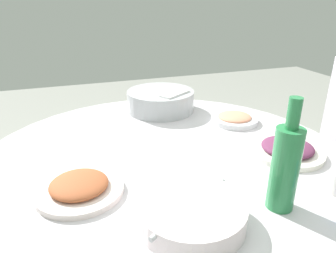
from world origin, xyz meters
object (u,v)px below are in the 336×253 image
Objects in this scene: dish_stirfry at (79,187)px; dish_shrimp at (234,119)px; rice_bowl at (161,100)px; dish_eggplant at (287,149)px; round_dining_table at (165,190)px; soup_bowl at (191,214)px; green_bottle at (285,166)px.

dish_shrimp is at bearing 115.76° from dish_stirfry.
rice_bowl is 0.62m from dish_eggplant.
rice_bowl reaches higher than round_dining_table.
soup_bowl is 0.49m from dish_eggplant.
soup_bowl is at bearing -64.02° from dish_eggplant.
round_dining_table is at bearing 172.12° from soup_bowl.
soup_bowl is at bearing 48.65° from dish_stirfry.
dish_eggplant is at bearing 138.36° from green_bottle.
dish_eggplant is (0.56, 0.27, -0.03)m from rice_bowl.
rice_bowl reaches higher than dish_shrimp.
green_bottle is at bearing 28.29° from round_dining_table.
rice_bowl is 1.58× the size of dish_shrimp.
rice_bowl reaches higher than dish_stirfry.
round_dining_table is 4.09× the size of rice_bowl.
dish_stirfry reaches higher than round_dining_table.
dish_shrimp is 0.32m from dish_eggplant.
dish_stirfry is (0.13, -0.29, 0.16)m from round_dining_table.
soup_bowl is (0.78, -0.17, -0.02)m from rice_bowl.
soup_bowl is 0.88× the size of green_bottle.
round_dining_table is 6.47× the size of dish_shrimp.
green_bottle is at bearing 64.70° from dish_stirfry.
dish_stirfry is at bearing -131.35° from soup_bowl.
rice_bowl is 0.79m from soup_bowl.
dish_shrimp is at bearing 161.32° from green_bottle.
dish_eggplant is (-0.22, 0.44, -0.01)m from soup_bowl.
rice_bowl is at bearing -133.78° from dish_shrimp.
round_dining_table is at bearing -107.57° from dish_eggplant.
dish_stirfry is (0.00, -0.68, -0.00)m from dish_eggplant.
dish_stirfry is at bearing -66.09° from round_dining_table.
dish_shrimp is at bearing -176.56° from dish_eggplant.
dish_eggplant is at bearing 72.43° from round_dining_table.
rice_bowl is 0.35m from dish_shrimp.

